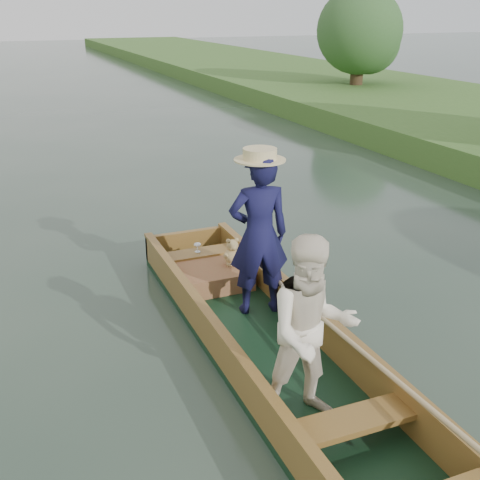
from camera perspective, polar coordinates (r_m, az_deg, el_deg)
name	(u,v)px	position (r m, az deg, el deg)	size (l,w,h in m)	color
ground	(263,350)	(6.06, 2.19, -10.34)	(120.00, 120.00, 0.00)	#283D30
trees_far	(16,44)	(13.21, -20.44, 17.06)	(22.84, 14.21, 4.62)	#47331E
punt	(269,302)	(5.71, 2.76, -5.88)	(1.14, 5.07, 1.85)	black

